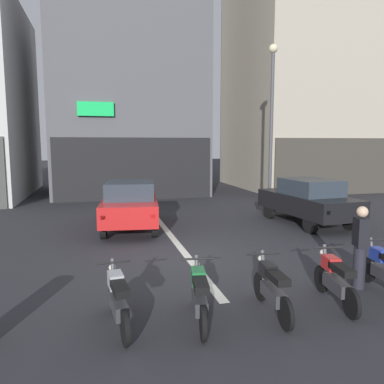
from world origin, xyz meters
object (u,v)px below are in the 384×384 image
Objects in this scene: car_black_parked_kerbside at (308,200)px; motorcycle_silver_row_leftmost at (118,299)px; motorcycle_green_row_left_mid at (199,295)px; motorcycle_red_row_right_mid at (335,279)px; person_by_motorcycles at (360,247)px; car_red_crossing_near at (130,203)px; motorcycle_black_row_centre at (272,288)px; street_lamp at (272,112)px.

car_black_parked_kerbside is 2.53× the size of motorcycle_silver_row_leftmost.
motorcycle_green_row_left_mid is 2.57m from motorcycle_red_row_right_mid.
car_red_crossing_near is at bearing 121.81° from person_by_motorcycles.
motorcycle_red_row_right_mid is (2.57, 0.07, 0.00)m from motorcycle_green_row_left_mid.
car_red_crossing_near is at bearing 83.55° from motorcycle_silver_row_leftmost.
car_red_crossing_near is 7.30m from motorcycle_black_row_centre.
car_black_parked_kerbside is at bearing -6.97° from car_red_crossing_near.
car_black_parked_kerbside is 7.74m from motorcycle_black_row_centre.
street_lamp reaches higher than motorcycle_silver_row_leftmost.
car_red_crossing_near is at bearing -163.55° from street_lamp.
street_lamp is 4.15× the size of motorcycle_green_row_left_mid.
motorcycle_green_row_left_mid is at bearing 179.69° from motorcycle_black_row_centre.
street_lamp is 4.12× the size of motorcycle_silver_row_leftmost.
motorcycle_red_row_right_mid is at bearing -108.44° from street_lamp.
motorcycle_black_row_centre is 1.00× the size of person_by_motorcycles.
motorcycle_silver_row_leftmost is (-7.06, -6.14, -0.43)m from car_black_parked_kerbside.
car_red_crossing_near is at bearing 173.03° from car_black_parked_kerbside.
motorcycle_red_row_right_mid is (-2.92, -8.76, -3.72)m from street_lamp.
motorcycle_silver_row_leftmost is at bearing -127.99° from street_lamp.
street_lamp is 11.62m from motorcycle_silver_row_leftmost.
street_lamp reaches higher than motorcycle_red_row_right_mid.
street_lamp is at bearing 64.54° from motorcycle_black_row_centre.
motorcycle_silver_row_leftmost is (-6.78, -8.68, -3.72)m from street_lamp.
person_by_motorcycles is (2.21, 0.61, 0.40)m from motorcycle_black_row_centre.
motorcycle_silver_row_leftmost is 1.01× the size of motorcycle_green_row_left_mid.
motorcycle_red_row_right_mid is (-3.20, -6.22, -0.43)m from car_black_parked_kerbside.
person_by_motorcycles is at bearing 9.86° from motorcycle_green_row_left_mid.
motorcycle_silver_row_leftmost is 4.82m from person_by_motorcycles.
motorcycle_green_row_left_mid is 1.28m from motorcycle_black_row_centre.
motorcycle_green_row_left_mid and motorcycle_red_row_right_mid have the same top height.
street_lamp is 9.09m from person_by_motorcycles.
car_black_parked_kerbside reaches higher than motorcycle_black_row_centre.
street_lamp is (-0.28, 2.54, 3.29)m from car_black_parked_kerbside.
motorcycle_silver_row_leftmost is 3.86m from motorcycle_red_row_right_mid.
car_red_crossing_near is 6.96m from motorcycle_silver_row_leftmost.
person_by_motorcycles is (4.00, -6.45, -0.03)m from car_red_crossing_near.
street_lamp is 4.14× the size of motorcycle_red_row_right_mid.
car_black_parked_kerbside is at bearing 62.76° from motorcycle_red_row_right_mid.
motorcycle_green_row_left_mid is 0.99× the size of motorcycle_black_row_centre.
car_red_crossing_near is 2.58× the size of motorcycle_green_row_left_mid.
motorcycle_green_row_left_mid is (1.29, -0.15, 0.00)m from motorcycle_silver_row_leftmost.
street_lamp is 4.12× the size of motorcycle_black_row_centre.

